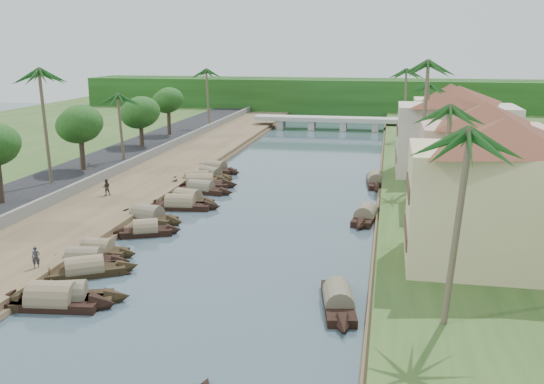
% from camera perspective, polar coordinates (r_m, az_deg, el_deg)
% --- Properties ---
extents(ground, '(220.00, 220.00, 0.00)m').
position_cam_1_polar(ground, '(47.56, -3.65, -5.84)').
color(ground, '#3C505A').
rests_on(ground, ground).
extents(left_bank, '(10.00, 180.00, 0.80)m').
position_cam_1_polar(left_bank, '(70.74, -12.18, 0.77)').
color(left_bank, brown).
rests_on(left_bank, ground).
extents(right_bank, '(16.00, 180.00, 1.20)m').
position_cam_1_polar(right_bank, '(65.59, 17.24, -0.38)').
color(right_bank, '#2C4C1E').
rests_on(right_bank, ground).
extents(road, '(8.00, 180.00, 1.40)m').
position_cam_1_polar(road, '(74.39, -18.23, 1.25)').
color(road, black).
rests_on(road, ground).
extents(retaining_wall, '(0.40, 180.00, 1.10)m').
position_cam_1_polar(retaining_wall, '(72.28, -15.29, 1.63)').
color(retaining_wall, slate).
rests_on(retaining_wall, left_bank).
extents(treeline, '(120.00, 14.00, 8.00)m').
position_cam_1_polar(treeline, '(144.27, 6.44, 8.94)').
color(treeline, '#1A3B10').
rests_on(treeline, ground).
extents(bridge, '(28.00, 4.00, 2.40)m').
position_cam_1_polar(bridge, '(116.76, 5.28, 6.72)').
color(bridge, '#A5A69C').
rests_on(bridge, ground).
extents(building_near, '(14.85, 14.85, 10.20)m').
position_cam_1_polar(building_near, '(43.08, 20.74, 0.05)').
color(building_near, beige).
rests_on(building_near, right_bank).
extents(building_mid, '(14.11, 14.11, 9.70)m').
position_cam_1_polar(building_mid, '(58.78, 19.18, 3.40)').
color(building_mid, '#C7A18D').
rests_on(building_mid, right_bank).
extents(building_far, '(15.59, 15.59, 10.20)m').
position_cam_1_polar(building_far, '(72.35, 16.92, 5.59)').
color(building_far, beige).
rests_on(building_far, right_bank).
extents(building_distant, '(12.62, 12.62, 9.20)m').
position_cam_1_polar(building_distant, '(92.27, 16.32, 6.96)').
color(building_distant, beige).
rests_on(building_distant, right_bank).
extents(sampan_0, '(8.60, 4.34, 2.24)m').
position_cam_1_polar(sampan_0, '(40.69, -19.08, -9.45)').
color(sampan_0, black).
rests_on(sampan_0, ground).
extents(sampan_1, '(8.48, 2.85, 2.44)m').
position_cam_1_polar(sampan_1, '(40.57, -19.96, -9.59)').
color(sampan_1, black).
rests_on(sampan_1, ground).
extents(sampan_2, '(7.36, 5.29, 2.05)m').
position_cam_1_polar(sampan_2, '(44.97, -17.22, -7.07)').
color(sampan_2, black).
rests_on(sampan_2, ground).
extents(sampan_3, '(7.25, 2.53, 1.96)m').
position_cam_1_polar(sampan_3, '(47.11, -17.26, -6.12)').
color(sampan_3, black).
rests_on(sampan_3, ground).
extents(sampan_4, '(6.54, 1.67, 1.91)m').
position_cam_1_polar(sampan_4, '(48.92, -16.09, -5.30)').
color(sampan_4, black).
rests_on(sampan_4, ground).
extents(sampan_5, '(6.23, 3.82, 2.00)m').
position_cam_1_polar(sampan_5, '(52.94, -11.80, -3.58)').
color(sampan_5, black).
rests_on(sampan_5, ground).
extents(sampan_6, '(7.94, 3.41, 2.30)m').
position_cam_1_polar(sampan_6, '(57.02, -11.66, -2.31)').
color(sampan_6, black).
rests_on(sampan_6, ground).
extents(sampan_7, '(8.43, 2.57, 2.21)m').
position_cam_1_polar(sampan_7, '(60.68, -8.63, -1.21)').
color(sampan_7, black).
rests_on(sampan_7, ground).
extents(sampan_8, '(7.58, 3.59, 2.28)m').
position_cam_1_polar(sampan_8, '(62.54, -7.95, -0.73)').
color(sampan_8, black).
rests_on(sampan_8, ground).
extents(sampan_9, '(7.99, 2.72, 2.01)m').
position_cam_1_polar(sampan_9, '(66.95, -6.71, 0.26)').
color(sampan_9, black).
rests_on(sampan_9, ground).
extents(sampan_10, '(8.39, 3.53, 2.26)m').
position_cam_1_polar(sampan_10, '(71.42, -7.08, 1.11)').
color(sampan_10, black).
rests_on(sampan_10, ground).
extents(sampan_11, '(9.05, 3.85, 2.50)m').
position_cam_1_polar(sampan_11, '(69.26, -6.80, 0.73)').
color(sampan_11, black).
rests_on(sampan_11, ground).
extents(sampan_12, '(7.54, 5.06, 1.91)m').
position_cam_1_polar(sampan_12, '(74.37, -5.81, 1.65)').
color(sampan_12, black).
rests_on(sampan_12, ground).
extents(sampan_13, '(7.84, 4.27, 2.14)m').
position_cam_1_polar(sampan_13, '(77.67, -5.37, 2.18)').
color(sampan_13, black).
rests_on(sampan_13, ground).
extents(sampan_14, '(3.01, 8.75, 2.10)m').
position_cam_1_polar(sampan_14, '(38.44, 6.25, -10.13)').
color(sampan_14, black).
rests_on(sampan_14, ground).
extents(sampan_15, '(2.57, 8.09, 2.14)m').
position_cam_1_polar(sampan_15, '(56.91, 8.79, -2.22)').
color(sampan_15, black).
rests_on(sampan_15, ground).
extents(sampan_16, '(2.46, 9.32, 2.24)m').
position_cam_1_polar(sampan_16, '(71.48, 9.74, 1.03)').
color(sampan_16, black).
rests_on(sampan_16, ground).
extents(canoe_1, '(5.59, 1.18, 0.90)m').
position_cam_1_polar(canoe_1, '(45.70, -16.13, -7.07)').
color(canoe_1, black).
rests_on(canoe_1, ground).
extents(canoe_2, '(5.00, 1.00, 0.72)m').
position_cam_1_polar(canoe_2, '(70.44, -6.41, 0.69)').
color(canoe_2, black).
rests_on(canoe_2, ground).
extents(palm_0, '(3.20, 3.20, 11.98)m').
position_cam_1_polar(palm_0, '(31.96, 17.27, 4.95)').
color(palm_0, brown).
rests_on(palm_0, ground).
extents(palm_1, '(3.20, 3.20, 11.47)m').
position_cam_1_polar(palm_1, '(49.09, 16.34, 7.32)').
color(palm_1, brown).
rests_on(palm_1, ground).
extents(palm_2, '(3.20, 3.20, 14.45)m').
position_cam_1_polar(palm_2, '(64.76, 14.37, 11.40)').
color(palm_2, brown).
rests_on(palm_2, ground).
extents(palm_3, '(3.20, 3.20, 11.16)m').
position_cam_1_polar(palm_3, '(82.96, 14.28, 9.65)').
color(palm_3, brown).
rests_on(palm_3, ground).
extents(palm_5, '(3.20, 3.20, 13.42)m').
position_cam_1_polar(palm_5, '(67.91, -20.89, 10.37)').
color(palm_5, brown).
rests_on(palm_5, ground).
extents(palm_6, '(3.20, 3.20, 9.82)m').
position_cam_1_polar(palm_6, '(79.48, -14.15, 8.70)').
color(palm_6, brown).
rests_on(palm_6, ground).
extents(palm_7, '(3.20, 3.20, 12.32)m').
position_cam_1_polar(palm_7, '(98.26, 12.66, 10.97)').
color(palm_7, brown).
rests_on(palm_7, ground).
extents(palm_8, '(3.20, 3.20, 11.57)m').
position_cam_1_polar(palm_8, '(109.90, -6.08, 11.21)').
color(palm_8, brown).
rests_on(palm_8, ground).
extents(tree_3, '(5.04, 5.04, 7.48)m').
position_cam_1_polar(tree_3, '(74.62, -17.62, 6.04)').
color(tree_3, '#493629').
rests_on(tree_3, ground).
extents(tree_4, '(5.23, 5.23, 7.00)m').
position_cam_1_polar(tree_4, '(90.51, -12.28, 7.27)').
color(tree_4, '#493629').
rests_on(tree_4, ground).
extents(tree_5, '(4.59, 4.59, 7.49)m').
position_cam_1_polar(tree_5, '(101.02, -9.75, 8.44)').
color(tree_5, '#493629').
rests_on(tree_5, ground).
extents(tree_6, '(4.80, 4.80, 7.13)m').
position_cam_1_polar(tree_6, '(76.08, 20.45, 5.61)').
color(tree_6, '#493629').
rests_on(tree_6, ground).
extents(person_near, '(0.66, 0.58, 1.53)m').
position_cam_1_polar(person_near, '(45.20, -21.34, -5.75)').
color(person_near, '#2A2B32').
rests_on(person_near, left_bank).
extents(person_far, '(1.03, 0.95, 1.69)m').
position_cam_1_polar(person_far, '(64.33, -15.33, 0.44)').
color(person_far, '#312E22').
rests_on(person_far, left_bank).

